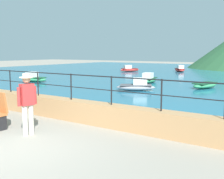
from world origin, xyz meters
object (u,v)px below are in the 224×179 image
object	(u,v)px
boat_5	(205,85)
boat_6	(149,79)
person_walking	(27,101)
boat_2	(137,86)
boat_4	(180,69)
boat_0	(34,78)
boat_7	(129,69)

from	to	relation	value
boat_5	boat_6	bearing A→B (deg)	169.11
person_walking	boat_2	size ratio (longest dim) A/B	0.72
person_walking	boat_4	xyz separation A→B (m)	(-5.34, 26.43, -0.65)
boat_0	boat_6	world-z (taller)	same
boat_2	boat_7	bearing A→B (deg)	121.96
boat_6	boat_2	bearing A→B (deg)	-72.85
boat_6	boat_0	bearing A→B (deg)	-151.18
boat_6	boat_7	bearing A→B (deg)	127.32
boat_6	boat_7	xyz separation A→B (m)	(-7.32, 9.60, 0.00)
boat_7	boat_5	bearing A→B (deg)	-41.79
boat_0	boat_2	world-z (taller)	same
boat_2	boat_5	distance (m)	4.56
boat_7	boat_0	bearing A→B (deg)	-91.67
person_walking	boat_2	bearing A→B (deg)	100.20
boat_0	boat_4	world-z (taller)	same
person_walking	boat_6	bearing A→B (deg)	102.41
boat_2	boat_5	size ratio (longest dim) A/B	1.00
boat_2	boat_7	distance (m)	16.29
boat_7	boat_6	bearing A→B (deg)	-52.68
person_walking	boat_6	world-z (taller)	person_walking
boat_5	boat_7	world-z (taller)	boat_7
boat_5	boat_4	bearing A→B (deg)	116.12
boat_0	boat_6	distance (m)	8.82
person_walking	boat_4	bearing A→B (deg)	101.42
boat_5	boat_6	xyz separation A→B (m)	(-4.36, 0.84, 0.07)
boat_4	boat_7	size ratio (longest dim) A/B	1.00
boat_2	boat_4	xyz separation A→B (m)	(-3.65, 17.07, 0.00)
boat_0	boat_4	distance (m)	17.92
person_walking	boat_7	size ratio (longest dim) A/B	0.74
boat_4	boat_7	bearing A→B (deg)	-146.86
boat_6	boat_7	world-z (taller)	same
person_walking	boat_7	world-z (taller)	person_walking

